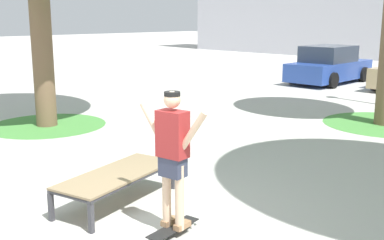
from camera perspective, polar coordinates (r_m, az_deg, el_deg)
name	(u,v)px	position (r m, az deg, el deg)	size (l,w,h in m)	color
ground_plane	(124,226)	(6.34, -8.15, -12.43)	(120.00, 120.00, 0.00)	#B7B5AD
skate_box	(117,176)	(6.93, -8.93, -6.59)	(1.20, 2.03, 0.46)	#38383D
skateboard	(173,228)	(6.05, -2.24, -12.78)	(0.32, 0.82, 0.09)	black
skater	(173,151)	(5.70, -2.31, -3.67)	(1.00, 0.33, 1.69)	beige
grass_patch_near_left	(47,125)	(12.37, -16.86, -0.58)	(2.86, 2.86, 0.01)	#47893D
car_blue	(329,66)	(20.15, 16.00, 6.21)	(2.00, 4.24, 1.50)	#28479E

